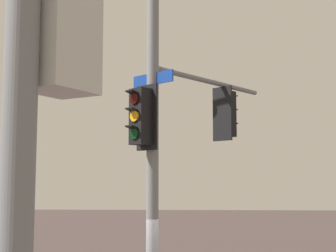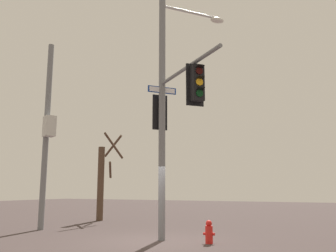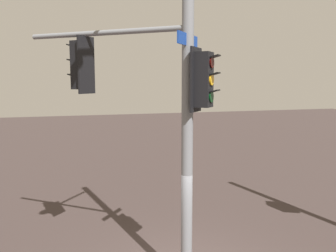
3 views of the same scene
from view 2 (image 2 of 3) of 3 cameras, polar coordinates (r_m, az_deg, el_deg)
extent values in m
plane|color=#3B2F2D|center=(12.54, -2.57, -17.85)|extent=(80.00, 80.00, 0.00)
cylinder|color=slate|center=(13.00, -0.96, 2.54)|extent=(0.24, 0.24, 9.07)
cylinder|color=silver|center=(14.91, 3.62, 17.55)|extent=(1.62, 1.97, 0.10)
ellipsoid|color=silver|center=(15.43, 7.81, 16.29)|extent=(0.66, 0.69, 0.20)
cylinder|color=slate|center=(11.56, 3.01, 9.25)|extent=(3.14, 2.57, 0.12)
cube|color=black|center=(10.80, 4.64, 6.76)|extent=(0.46, 0.47, 1.10)
cube|color=black|center=(10.95, 4.26, 6.52)|extent=(0.41, 0.44, 1.30)
cylinder|color=#2F0403|center=(10.76, 4.99, 8.73)|extent=(0.17, 0.18, 0.22)
cube|color=black|center=(10.74, 5.15, 9.45)|extent=(0.26, 0.26, 0.06)
cylinder|color=#F2A814|center=(10.66, 5.01, 6.99)|extent=(0.17, 0.18, 0.22)
cube|color=black|center=(10.63, 5.18, 7.72)|extent=(0.26, 0.26, 0.06)
cylinder|color=black|center=(10.56, 5.04, 5.23)|extent=(0.17, 0.18, 0.22)
cube|color=black|center=(10.53, 5.21, 5.96)|extent=(0.26, 0.26, 0.06)
cylinder|color=slate|center=(11.00, 4.59, 9.88)|extent=(0.04, 0.04, 0.15)
cube|color=black|center=(13.29, -1.55, 2.04)|extent=(0.46, 0.47, 1.10)
cube|color=black|center=(13.14, -1.29, 2.19)|extent=(0.40, 0.44, 1.30)
cylinder|color=#2F0403|center=(13.52, -1.78, 3.32)|extent=(0.17, 0.18, 0.22)
cube|color=black|center=(13.62, -1.88, 3.74)|extent=(0.26, 0.26, 0.06)
cylinder|color=#F2A814|center=(13.45, -1.79, 1.91)|extent=(0.17, 0.18, 0.22)
cube|color=black|center=(13.54, -1.89, 2.34)|extent=(0.26, 0.26, 0.06)
cylinder|color=black|center=(13.38, -1.79, 0.48)|extent=(0.17, 0.18, 0.22)
cube|color=black|center=(13.47, -1.90, 0.93)|extent=(0.26, 0.26, 0.06)
cube|color=navy|center=(13.18, -0.95, 5.73)|extent=(0.74, 0.86, 0.24)
cube|color=white|center=(13.16, -0.92, 5.75)|extent=(0.66, 0.77, 0.18)
cylinder|color=slate|center=(16.98, -18.77, -1.09)|extent=(0.25, 0.25, 8.37)
cube|color=silver|center=(16.64, -18.31, -0.05)|extent=(0.70, 0.65, 0.90)
cylinder|color=red|center=(12.08, 6.53, -16.78)|extent=(0.24, 0.24, 0.55)
sphere|color=red|center=(12.04, 6.50, -15.11)|extent=(0.20, 0.20, 0.20)
cylinder|color=red|center=(12.03, 7.18, -16.67)|extent=(0.10, 0.09, 0.09)
cylinder|color=red|center=(12.13, 5.88, -16.64)|extent=(0.10, 0.09, 0.09)
cylinder|color=#503A2B|center=(20.75, -10.64, -8.91)|extent=(0.36, 0.36, 4.09)
cylinder|color=#503A2B|center=(20.74, -9.15, -6.90)|extent=(0.71, 1.00, 0.90)
cylinder|color=#503A2B|center=(20.38, -8.59, -3.14)|extent=(0.17, 1.76, 1.33)
cylinder|color=#503A2B|center=(21.33, -8.71, -3.17)|extent=(1.58, 0.66, 1.19)
camera|label=1|loc=(18.74, -29.03, -3.84)|focal=51.57mm
camera|label=3|loc=(18.54, 15.74, -1.11)|focal=37.40mm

